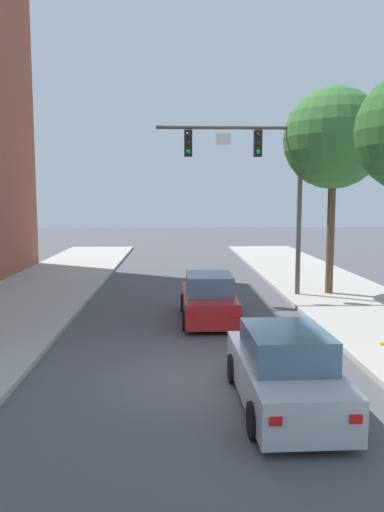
# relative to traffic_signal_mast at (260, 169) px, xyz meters

# --- Properties ---
(ground_plane) EXTENTS (120.00, 120.00, 0.00)m
(ground_plane) POSITION_rel_traffic_signal_mast_xyz_m (-2.95, -9.22, -5.31)
(ground_plane) COLOR #4C4C51
(traffic_signal_mast) EXTENTS (5.96, 0.38, 7.50)m
(traffic_signal_mast) POSITION_rel_traffic_signal_mast_xyz_m (0.00, 0.00, 0.00)
(traffic_signal_mast) COLOR #514C47
(traffic_signal_mast) RESTS_ON sidewalk_right
(car_lead_red) EXTENTS (1.86, 4.25, 1.60)m
(car_lead_red) POSITION_rel_traffic_signal_mast_xyz_m (-2.33, -3.73, -4.59)
(car_lead_red) COLOR #B21E1E
(car_lead_red) RESTS_ON ground
(car_following_silver) EXTENTS (1.91, 4.27, 1.60)m
(car_following_silver) POSITION_rel_traffic_signal_mast_xyz_m (-1.31, -10.76, -4.59)
(car_following_silver) COLOR #B7B7BC
(car_following_silver) RESTS_ON ground
(street_tree_second) EXTENTS (4.12, 4.12, 8.48)m
(street_tree_second) POSITION_rel_traffic_signal_mast_xyz_m (3.05, 0.19, 1.23)
(street_tree_second) COLOR brown
(street_tree_second) RESTS_ON sidewalk_right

